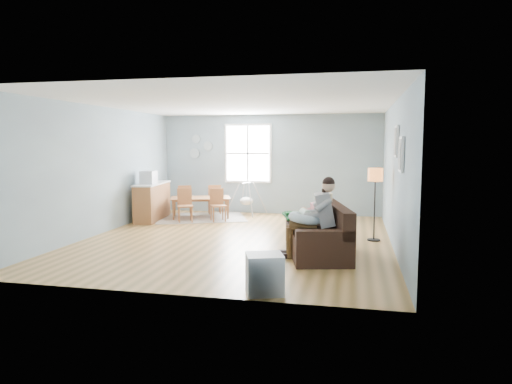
% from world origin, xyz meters
% --- Properties ---
extents(room, '(8.40, 9.40, 3.90)m').
position_xyz_m(room, '(0.00, 0.00, 2.42)').
color(room, olive).
extents(window, '(1.32, 0.08, 1.62)m').
position_xyz_m(window, '(-0.60, 3.46, 1.65)').
color(window, white).
rests_on(window, room).
extents(pictures, '(0.05, 1.34, 0.74)m').
position_xyz_m(pictures, '(2.97, -1.05, 1.85)').
color(pictures, white).
rests_on(pictures, room).
extents(wall_plates, '(0.67, 0.02, 0.66)m').
position_xyz_m(wall_plates, '(-2.00, 3.47, 1.83)').
color(wall_plates, '#8CA3A8').
rests_on(wall_plates, room).
extents(sofa, '(1.36, 2.27, 0.86)m').
position_xyz_m(sofa, '(1.71, -0.86, 0.30)').
color(sofa, black).
rests_on(sofa, room).
extents(green_throw, '(1.15, 1.03, 0.04)m').
position_xyz_m(green_throw, '(1.47, -0.19, 0.55)').
color(green_throw, '#125024').
rests_on(green_throw, sofa).
extents(beige_pillow, '(0.20, 0.50, 0.49)m').
position_xyz_m(beige_pillow, '(1.80, -0.27, 0.77)').
color(beige_pillow, tan).
rests_on(beige_pillow, sofa).
extents(father, '(0.98, 0.49, 1.37)m').
position_xyz_m(father, '(1.64, -1.18, 0.73)').
color(father, '#959497').
rests_on(father, sofa).
extents(nursing_pillow, '(0.71, 0.70, 0.23)m').
position_xyz_m(nursing_pillow, '(1.49, -1.22, 0.67)').
color(nursing_pillow, silver).
rests_on(nursing_pillow, father).
extents(infant, '(0.24, 0.40, 0.15)m').
position_xyz_m(infant, '(1.48, -1.18, 0.76)').
color(infant, silver).
rests_on(infant, nursing_pillow).
extents(toddler, '(0.55, 0.39, 0.82)m').
position_xyz_m(toddler, '(1.58, -0.67, 0.72)').
color(toddler, white).
rests_on(toddler, sofa).
extents(floor_lamp, '(0.29, 0.29, 1.44)m').
position_xyz_m(floor_lamp, '(2.68, 0.41, 1.19)').
color(floor_lamp, black).
rests_on(floor_lamp, room).
extents(storage_cube, '(0.57, 0.53, 0.51)m').
position_xyz_m(storage_cube, '(1.18, -3.20, 0.26)').
color(storage_cube, silver).
rests_on(storage_cube, room).
extents(rug, '(2.70, 2.40, 0.01)m').
position_xyz_m(rug, '(-1.60, 2.35, 0.01)').
color(rug, gray).
rests_on(rug, room).
extents(dining_table, '(1.71, 1.31, 0.53)m').
position_xyz_m(dining_table, '(-1.60, 2.35, 0.27)').
color(dining_table, brown).
rests_on(dining_table, rug).
extents(chair_sw, '(0.50, 0.50, 0.83)m').
position_xyz_m(chair_sw, '(-1.77, 1.68, 0.46)').
color(chair_sw, brown).
rests_on(chair_sw, rug).
extents(chair_se, '(0.50, 0.50, 0.81)m').
position_xyz_m(chair_se, '(-1.03, 1.98, 0.45)').
color(chair_se, brown).
rests_on(chair_se, rug).
extents(chair_nw, '(0.48, 0.48, 0.81)m').
position_xyz_m(chair_nw, '(-2.18, 2.72, 0.45)').
color(chair_nw, brown).
rests_on(chair_nw, rug).
extents(chair_ne, '(0.47, 0.47, 0.81)m').
position_xyz_m(chair_ne, '(-1.43, 3.02, 0.45)').
color(chair_ne, brown).
rests_on(chair_ne, rug).
extents(counter, '(0.69, 1.72, 0.93)m').
position_xyz_m(counter, '(-2.70, 1.84, 0.47)').
color(counter, brown).
rests_on(counter, room).
extents(monitor, '(0.34, 0.32, 0.32)m').
position_xyz_m(monitor, '(-2.65, 1.52, 1.09)').
color(monitor, '#BBBBC0').
rests_on(monitor, counter).
extents(baby_swing, '(1.05, 1.06, 0.87)m').
position_xyz_m(baby_swing, '(-0.56, 3.10, 0.39)').
color(baby_swing, '#BBBBC0').
rests_on(baby_swing, room).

